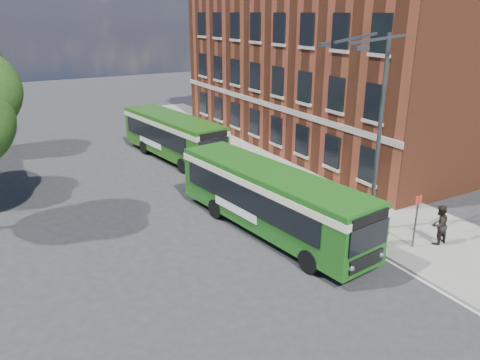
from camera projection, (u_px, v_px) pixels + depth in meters
ground at (253, 240)px, 21.31m from camera, size 120.00×120.00×0.00m
pavement at (282, 167)px, 31.07m from camera, size 6.00×48.00×0.15m
kerb_line at (242, 175)px, 29.69m from camera, size 0.12×48.00×0.01m
brick_office at (332, 52)px, 35.22m from camera, size 12.10×26.00×14.20m
street_lamp at (373, 134)px, 20.26m from camera, size 2.96×2.38×9.00m
bus_stop_sign at (416, 218)px, 19.92m from camera, size 0.35×0.08×2.52m
bus_front at (270, 195)px, 21.52m from camera, size 4.03×11.53×3.02m
bus_rear at (173, 133)px, 32.57m from camera, size 3.96×10.46×3.02m
pedestrian_a at (384, 225)px, 20.25m from camera, size 0.81×0.74×1.85m
pedestrian_b at (439, 225)px, 20.39m from camera, size 0.88×0.68×1.80m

